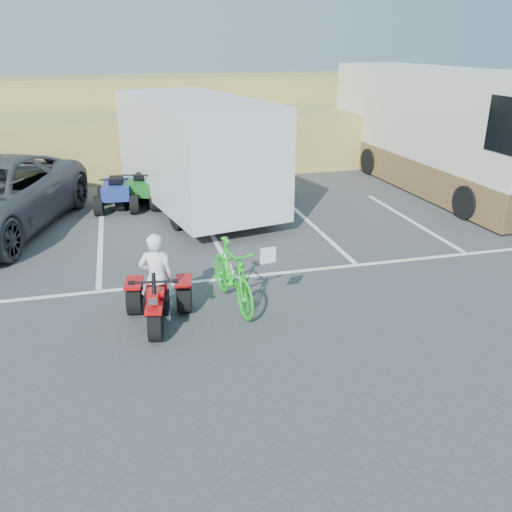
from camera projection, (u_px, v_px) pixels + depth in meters
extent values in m
plane|color=#39393C|center=(266.00, 335.00, 8.93)|extent=(100.00, 100.00, 0.00)
cube|color=white|center=(100.00, 246.00, 12.81)|extent=(0.12, 5.00, 0.01)
cube|color=white|center=(213.00, 236.00, 13.43)|extent=(0.12, 5.00, 0.01)
cube|color=white|center=(315.00, 228.00, 14.05)|extent=(0.12, 5.00, 0.01)
cube|color=white|center=(409.00, 220.00, 14.66)|extent=(0.12, 5.00, 0.01)
cube|color=white|center=(496.00, 213.00, 15.28)|extent=(0.12, 5.00, 0.01)
cube|color=white|center=(235.00, 278.00, 11.09)|extent=(28.00, 0.12, 0.01)
cube|color=olive|center=(172.00, 138.00, 21.16)|extent=(40.00, 6.00, 2.00)
cube|color=olive|center=(162.00, 102.00, 23.95)|extent=(40.00, 4.00, 2.20)
imported|color=white|center=(157.00, 278.00, 9.13)|extent=(0.63, 0.46, 1.59)
imported|color=#14BF19|center=(232.00, 275.00, 9.73)|extent=(0.85, 2.06, 1.20)
cube|color=silver|center=(194.00, 148.00, 15.16)|extent=(4.01, 7.05, 2.77)
cylinder|color=black|center=(196.00, 194.00, 15.65)|extent=(2.54, 1.28, 0.77)
cube|color=silver|center=(437.00, 128.00, 17.57)|extent=(2.91, 10.26, 3.66)
cube|color=brown|center=(432.00, 168.00, 18.06)|extent=(2.96, 10.27, 1.02)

